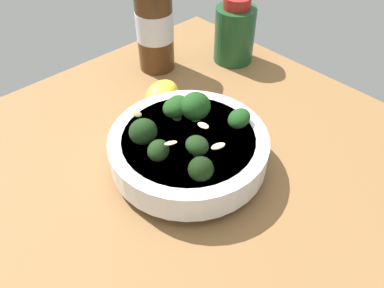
{
  "coord_description": "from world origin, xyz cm",
  "views": [
    {
      "loc": [
        27.56,
        -25.2,
        39.0
      ],
      "look_at": [
        0.26,
        0.38,
        4.0
      ],
      "focal_mm": 35.38,
      "sensor_mm": 36.0,
      "label": 1
    }
  ],
  "objects_px": {
    "lemon_wedge": "(162,95)",
    "bottle_tall": "(235,32)",
    "bottle_short": "(155,26)",
    "bowl_of_broccoli": "(191,145)"
  },
  "relations": [
    {
      "from": "lemon_wedge",
      "to": "bottle_tall",
      "type": "relative_size",
      "value": 0.53
    },
    {
      "from": "bowl_of_broccoli",
      "to": "bottle_tall",
      "type": "relative_size",
      "value": 1.72
    },
    {
      "from": "bowl_of_broccoli",
      "to": "lemon_wedge",
      "type": "relative_size",
      "value": 3.23
    },
    {
      "from": "bowl_of_broccoli",
      "to": "bottle_short",
      "type": "relative_size",
      "value": 1.22
    },
    {
      "from": "lemon_wedge",
      "to": "bottle_short",
      "type": "height_order",
      "value": "bottle_short"
    },
    {
      "from": "lemon_wedge",
      "to": "bottle_tall",
      "type": "bearing_deg",
      "value": 96.34
    },
    {
      "from": "bottle_tall",
      "to": "bottle_short",
      "type": "bearing_deg",
      "value": -122.37
    },
    {
      "from": "bottle_tall",
      "to": "bottle_short",
      "type": "height_order",
      "value": "bottle_short"
    },
    {
      "from": "bottle_short",
      "to": "bottle_tall",
      "type": "bearing_deg",
      "value": 57.63
    },
    {
      "from": "bowl_of_broccoli",
      "to": "lemon_wedge",
      "type": "bearing_deg",
      "value": 156.39
    }
  ]
}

